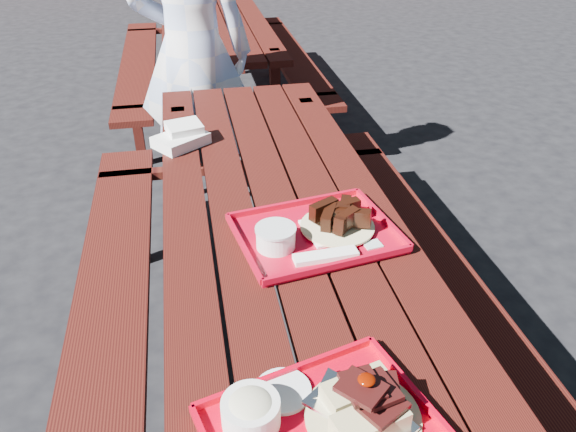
# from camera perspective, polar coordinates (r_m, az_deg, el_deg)

# --- Properties ---
(ground) EXTENTS (60.00, 60.00, 0.00)m
(ground) POSITION_cam_1_polar(r_m,az_deg,el_deg) (2.29, -0.74, -15.61)
(ground) COLOR black
(ground) RESTS_ON ground
(picnic_table_near) EXTENTS (1.41, 2.40, 0.75)m
(picnic_table_near) POSITION_cam_1_polar(r_m,az_deg,el_deg) (1.92, -0.85, -4.25)
(picnic_table_near) COLOR #3C110B
(picnic_table_near) RESTS_ON ground
(picnic_table_far) EXTENTS (1.41, 2.40, 0.75)m
(picnic_table_far) POSITION_cam_1_polar(r_m,az_deg,el_deg) (4.47, -7.49, 17.13)
(picnic_table_far) COLOR #3C110B
(picnic_table_far) RESTS_ON ground
(near_tray) EXTENTS (0.51, 0.44, 0.14)m
(near_tray) POSITION_cam_1_polar(r_m,az_deg,el_deg) (1.16, 3.22, -19.85)
(near_tray) COLOR #C40016
(near_tray) RESTS_ON picnic_table_near
(far_tray) EXTENTS (0.51, 0.43, 0.08)m
(far_tray) POSITION_cam_1_polar(r_m,az_deg,el_deg) (1.66, 2.67, -1.69)
(far_tray) COLOR #B5051D
(far_tray) RESTS_ON picnic_table_near
(white_cloth) EXTENTS (0.24, 0.23, 0.08)m
(white_cloth) POSITION_cam_1_polar(r_m,az_deg,el_deg) (2.28, -10.73, 7.93)
(white_cloth) COLOR white
(white_cloth) RESTS_ON picnic_table_near
(person) EXTENTS (0.70, 0.53, 1.73)m
(person) POSITION_cam_1_polar(r_m,az_deg,el_deg) (3.09, -9.71, 16.09)
(person) COLOR #BED3FE
(person) RESTS_ON ground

